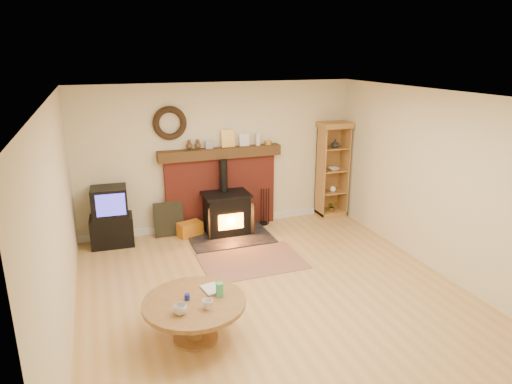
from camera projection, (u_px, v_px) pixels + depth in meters
name	position (u px, v px, depth m)	size (l,w,h in m)	color
ground	(275.00, 296.00, 6.04)	(5.50, 5.50, 0.00)	tan
room_shell	(273.00, 169.00, 5.61)	(5.02, 5.52, 2.61)	beige
chimney_breast	(221.00, 185.00, 8.20)	(2.20, 0.22, 1.78)	maroon
wood_stove	(227.00, 215.00, 7.97)	(1.40, 1.00, 1.31)	black
area_rug	(252.00, 261.00, 7.02)	(1.55, 1.06, 0.01)	brown
tv_unit	(111.00, 218.00, 7.50)	(0.70, 0.51, 1.00)	black
curio_cabinet	(332.00, 170.00, 8.76)	(0.59, 0.43, 1.84)	olive
firelog_box	(190.00, 229.00, 7.95)	(0.41, 0.25, 0.25)	yellow
leaning_painting	(169.00, 219.00, 7.93)	(0.51, 0.03, 0.61)	black
fire_tools	(264.00, 216.00, 8.49)	(0.19, 0.16, 0.70)	black
coffee_table	(195.00, 308.00, 5.02)	(1.14, 1.14, 0.64)	brown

